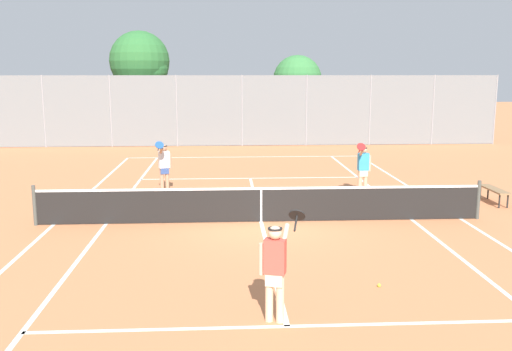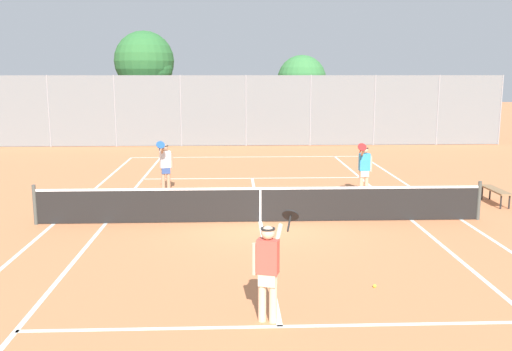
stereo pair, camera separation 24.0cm
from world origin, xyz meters
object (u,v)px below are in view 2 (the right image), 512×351
(loose_tennis_ball_0, at_px, (375,286))
(loose_tennis_ball_1, at_px, (94,217))
(tennis_net, at_px, (260,204))
(player_far_left, at_px, (165,164))
(player_far_right, at_px, (364,167))
(player_near_side, at_px, (268,267))
(tree_behind_right, at_px, (303,81))
(courtside_bench, at_px, (496,191))
(loose_tennis_ball_2, at_px, (131,193))
(tree_behind_left, at_px, (146,63))

(loose_tennis_ball_0, bearing_deg, loose_tennis_ball_1, 139.97)
(tennis_net, bearing_deg, loose_tennis_ball_0, -68.37)
(player_far_left, distance_m, player_far_right, 6.58)
(player_near_side, height_order, player_far_right, same)
(loose_tennis_ball_0, height_order, tree_behind_right, tree_behind_right)
(loose_tennis_ball_0, bearing_deg, player_far_left, 118.82)
(player_far_left, relative_size, player_far_right, 1.00)
(tennis_net, xyz_separation_m, player_far_right, (3.54, 3.24, 0.42))
(loose_tennis_ball_0, height_order, courtside_bench, courtside_bench)
(player_far_right, height_order, loose_tennis_ball_1, player_far_right)
(player_far_left, distance_m, loose_tennis_ball_1, 3.90)
(loose_tennis_ball_2, xyz_separation_m, courtside_bench, (11.38, -1.89, 0.38))
(loose_tennis_ball_2, bearing_deg, loose_tennis_ball_0, -54.79)
(player_far_left, relative_size, tree_behind_left, 0.28)
(tree_behind_left, bearing_deg, player_near_side, -77.61)
(tennis_net, xyz_separation_m, courtside_bench, (7.27, 1.83, -0.10))
(loose_tennis_ball_1, bearing_deg, tree_behind_right, 66.01)
(loose_tennis_ball_0, height_order, loose_tennis_ball_2, same)
(loose_tennis_ball_0, xyz_separation_m, tree_behind_right, (1.46, 23.32, 3.42))
(player_far_left, bearing_deg, player_far_right, -7.31)
(player_far_right, distance_m, tree_behind_left, 18.57)
(player_near_side, relative_size, loose_tennis_ball_1, 26.88)
(loose_tennis_ball_1, height_order, tree_behind_left, tree_behind_left)
(player_near_side, distance_m, loose_tennis_ball_0, 2.65)
(loose_tennis_ball_1, bearing_deg, tennis_net, -7.91)
(tennis_net, relative_size, tree_behind_left, 1.90)
(loose_tennis_ball_0, xyz_separation_m, tree_behind_left, (-7.61, 23.77, 4.46))
(tree_behind_right, bearing_deg, player_near_side, -98.17)
(tennis_net, height_order, courtside_bench, tennis_net)
(player_far_right, xyz_separation_m, loose_tennis_ball_2, (-7.65, 0.47, -0.89))
(courtside_bench, bearing_deg, player_near_side, -132.91)
(player_far_left, xyz_separation_m, loose_tennis_ball_1, (-1.60, -3.44, -0.89))
(tennis_net, xyz_separation_m, loose_tennis_ball_1, (-4.58, 0.64, -0.48))
(player_far_left, bearing_deg, loose_tennis_ball_0, -61.18)
(tree_behind_right, bearing_deg, courtside_bench, -76.82)
(loose_tennis_ball_2, distance_m, tree_behind_left, 15.96)
(tree_behind_left, distance_m, tree_behind_right, 9.14)
(tree_behind_left, bearing_deg, courtside_bench, -52.86)
(loose_tennis_ball_2, bearing_deg, tree_behind_right, 63.19)
(loose_tennis_ball_1, distance_m, tree_behind_right, 19.85)
(player_near_side, xyz_separation_m, loose_tennis_ball_2, (-3.93, 9.90, -0.89))
(loose_tennis_ball_1, height_order, loose_tennis_ball_2, same)
(player_far_right, relative_size, courtside_bench, 1.18)
(loose_tennis_ball_0, relative_size, tree_behind_left, 0.01)
(player_near_side, xyz_separation_m, player_far_right, (3.72, 9.43, 0.00))
(player_near_side, distance_m, loose_tennis_ball_1, 8.17)
(player_near_side, relative_size, tree_behind_left, 0.28)
(loose_tennis_ball_2, bearing_deg, courtside_bench, -9.41)
(player_near_side, relative_size, courtside_bench, 1.18)
(player_far_left, bearing_deg, tree_behind_right, 66.24)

